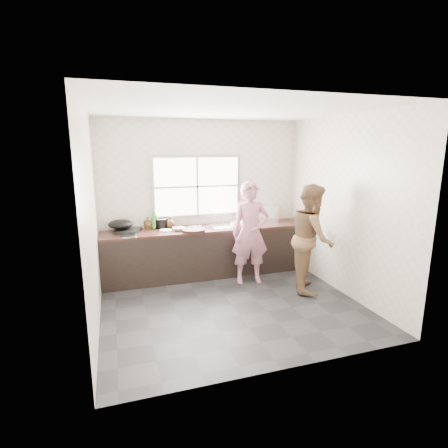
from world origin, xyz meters
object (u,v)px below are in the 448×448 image
object	(u,v)px
bowl_held	(241,225)
black_pot	(161,223)
plate_food	(166,230)
pot_lid_left	(128,236)
bottle_brown_tall	(148,223)
burner	(128,231)
bowl_mince	(179,229)
bottle_green	(155,219)
bottle_brown_short	(170,222)
person_side	(311,238)
pot_lid_right	(133,229)
glass_jar	(162,226)
woman	(250,236)
dish_rack	(268,213)
bowl_crabs	(238,225)
wok	(120,224)
cutting_board	(193,230)

from	to	relation	value
bowl_held	black_pot	xyz separation A→B (m)	(-1.36, 0.30, 0.05)
bowl_held	plate_food	xyz separation A→B (m)	(-1.31, 0.05, -0.02)
black_pot	pot_lid_left	world-z (taller)	black_pot
bottle_brown_tall	burner	distance (m)	0.38
bowl_held	plate_food	world-z (taller)	bowl_held
bowl_mince	bottle_green	size ratio (longest dim) A/B	0.60
bowl_held	bottle_brown_short	size ratio (longest dim) A/B	0.99
person_side	bowl_mince	distance (m)	2.17
bottle_brown_tall	bottle_brown_short	xyz separation A→B (m)	(0.38, -0.04, 0.00)
plate_food	pot_lid_right	bearing A→B (deg)	154.65
bottle_green	glass_jar	distance (m)	0.17
woman	dish_rack	bearing A→B (deg)	58.25
bowl_mince	glass_jar	size ratio (longest dim) A/B	1.94
plate_food	pot_lid_left	xyz separation A→B (m)	(-0.62, -0.19, -0.00)
dish_rack	bowl_mince	bearing A→B (deg)	-150.98
bowl_crabs	wok	xyz separation A→B (m)	(-1.97, 0.21, 0.10)
glass_jar	dish_rack	bearing A→B (deg)	1.73
bowl_mince	bottle_brown_tall	xyz separation A→B (m)	(-0.48, 0.30, 0.07)
woman	bowl_mince	world-z (taller)	woman
cutting_board	pot_lid_right	distance (m)	1.04
glass_jar	dish_rack	xyz separation A→B (m)	(2.01, 0.06, 0.10)
cutting_board	bowl_held	distance (m)	0.89
bowl_crabs	pot_lid_left	bearing A→B (deg)	-176.82
bowl_held	bottle_brown_tall	distance (m)	1.61
plate_food	dish_rack	size ratio (longest dim) A/B	0.53
bottle_brown_tall	glass_jar	world-z (taller)	bottle_brown_tall
burner	dish_rack	distance (m)	2.59
cutting_board	wok	distance (m)	1.19
plate_food	dish_rack	xyz separation A→B (m)	(1.98, 0.25, 0.14)
bowl_crabs	cutting_board	bearing A→B (deg)	-174.92
glass_jar	burner	world-z (taller)	glass_jar
bowl_held	bottle_brown_short	xyz separation A→B (m)	(-1.20, 0.26, 0.06)
wok	pot_lid_right	distance (m)	0.26
woman	glass_jar	xyz separation A→B (m)	(-1.34, 0.72, 0.12)
bottle_brown_tall	pot_lid_left	distance (m)	0.57
cutting_board	bowl_mince	xyz separation A→B (m)	(-0.22, 0.11, 0.01)
bottle_brown_short	bottle_brown_tall	bearing A→B (deg)	174.28
glass_jar	burner	bearing A→B (deg)	-169.85
bowl_mince	pot_lid_left	size ratio (longest dim) A/B	0.72
black_pot	dish_rack	world-z (taller)	dish_rack
woman	wok	distance (m)	2.14
plate_food	glass_jar	world-z (taller)	glass_jar
pot_lid_right	woman	bearing A→B (deg)	-23.13
bowl_crabs	wok	world-z (taller)	wok
bottle_green	burner	distance (m)	0.51
bottle_green	black_pot	bearing A→B (deg)	0.00
woman	pot_lid_left	bearing A→B (deg)	178.75
plate_food	burner	world-z (taller)	burner
bowl_crabs	bottle_brown_tall	bearing A→B (deg)	167.56
woman	pot_lid_right	distance (m)	1.99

